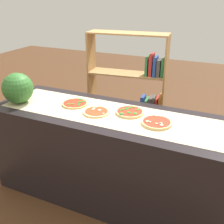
{
  "coord_description": "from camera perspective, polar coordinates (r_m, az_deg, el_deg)",
  "views": [
    {
      "loc": [
        0.89,
        -1.96,
        1.88
      ],
      "look_at": [
        0.0,
        0.0,
        0.9
      ],
      "focal_mm": 43.43,
      "sensor_mm": 36.0,
      "label": 1
    }
  ],
  "objects": [
    {
      "name": "watermelon",
      "position": [
        2.72,
        -19.23,
        4.75
      ],
      "size": [
        0.29,
        0.29,
        0.29
      ],
      "primitive_type": "sphere",
      "color": "#2D6628",
      "rests_on": "counter"
    },
    {
      "name": "parchment_paper",
      "position": [
        2.37,
        0.0,
        -0.42
      ],
      "size": [
        2.06,
        0.52,
        0.0
      ],
      "primitive_type": "cube",
      "color": "beige",
      "rests_on": "counter"
    },
    {
      "name": "counter",
      "position": [
        2.59,
        0.0,
        -9.33
      ],
      "size": [
        2.22,
        0.74,
        0.88
      ],
      "primitive_type": "cube",
      "color": "black",
      "rests_on": "ground_plane"
    },
    {
      "name": "pizza_mushroom_3",
      "position": [
        2.23,
        9.38,
        -2.18
      ],
      "size": [
        0.25,
        0.25,
        0.03
      ],
      "color": "#E5C17F",
      "rests_on": "parchment_paper"
    },
    {
      "name": "ground_plane",
      "position": [
        2.86,
        0.0,
        -16.71
      ],
      "size": [
        12.0,
        12.0,
        0.0
      ],
      "primitive_type": "plane",
      "color": "#4C2D19"
    },
    {
      "name": "pizza_spinach_2",
      "position": [
        2.39,
        3.76,
        0.02
      ],
      "size": [
        0.25,
        0.25,
        0.03
      ],
      "color": "#E5C17F",
      "rests_on": "parchment_paper"
    },
    {
      "name": "pizza_spinach_0",
      "position": [
        2.59,
        -7.77,
        1.8
      ],
      "size": [
        0.25,
        0.25,
        0.02
      ],
      "color": "#DBB26B",
      "rests_on": "parchment_paper"
    },
    {
      "name": "bookshelf",
      "position": [
        3.36,
        5.1,
        3.43
      ],
      "size": [
        0.97,
        0.37,
        1.44
      ],
      "color": "#A87A47",
      "rests_on": "ground_plane"
    },
    {
      "name": "pizza_mushroom_1",
      "position": [
        2.4,
        -3.29,
        0.06
      ],
      "size": [
        0.24,
        0.24,
        0.02
      ],
      "color": "#E5C17F",
      "rests_on": "parchment_paper"
    }
  ]
}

